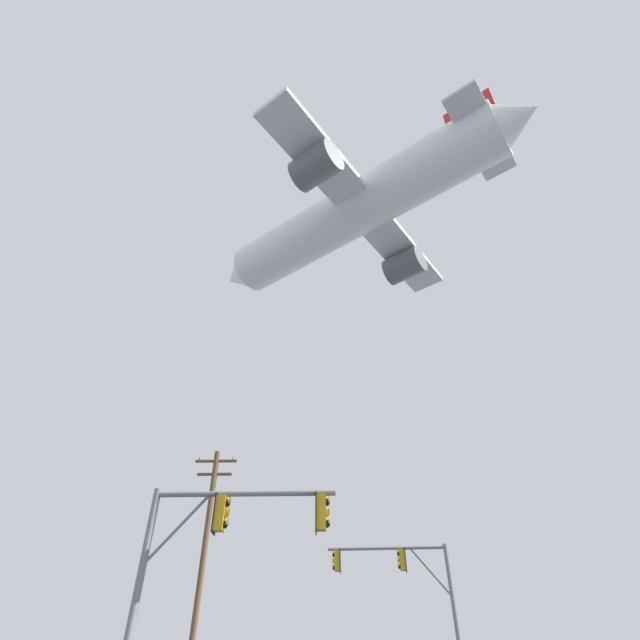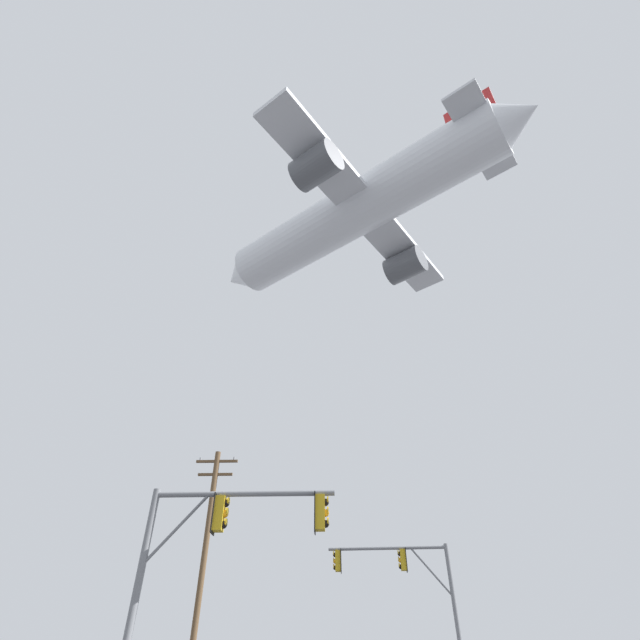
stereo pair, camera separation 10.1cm
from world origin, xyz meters
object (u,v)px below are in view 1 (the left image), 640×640
Objects in this scene: signal_pole_far at (408,582)px; utility_pole at (203,557)px; signal_pole_near at (215,541)px; airplane at (357,210)px.

signal_pole_far is 9.64m from utility_pole.
signal_pole_near is at bearing -119.75° from signal_pole_far.
utility_pole is (-3.00, 10.95, 1.60)m from signal_pole_near.
signal_pole_far is at bearing 60.25° from signal_pole_near.
signal_pole_near is 32.10m from airplane.
airplane is at bearing 14.52° from utility_pole.
signal_pole_far is 28.20m from airplane.
airplane is at bearing 120.94° from signal_pole_far.
utility_pole is at bearing -176.68° from signal_pole_far.
airplane is (8.57, 2.22, 27.14)m from utility_pole.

